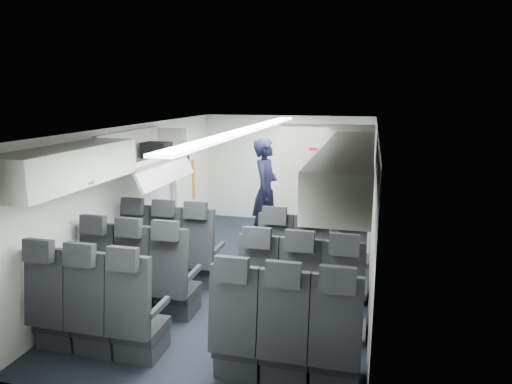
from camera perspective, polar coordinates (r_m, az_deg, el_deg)
The scene contains 14 objects.
cabin_shell at distance 6.42m, azimuth -0.87°, elevation -0.97°, with size 3.41×6.01×2.16m.
seat_row_front at distance 6.14m, azimuth -2.16°, elevation -8.65°, with size 3.33×0.56×1.24m.
seat_row_mid at distance 5.35m, azimuth -4.92°, elevation -11.99°, with size 3.33×0.56×1.24m.
seat_row_rear at distance 4.60m, azimuth -8.72°, elevation -16.40°, with size 3.33×0.56×1.24m.
overhead_bin_left_rear at distance 5.10m, azimuth -22.47°, elevation 2.99°, with size 0.53×1.80×0.40m.
overhead_bin_left_front_open at distance 6.60m, azimuth -13.69°, elevation 4.46°, with size 0.64×1.70×0.72m.
overhead_bin_right_rear at distance 4.11m, azimuth 10.81°, elevation 1.66°, with size 0.53×1.80×0.40m.
overhead_bin_right_front at distance 5.83m, azimuth 11.89°, elevation 4.76°, with size 0.53×1.70×0.40m.
bulkhead_partition at distance 7.03m, azimuth 8.57°, elevation -0.33°, with size 1.40×0.15×2.13m.
galley_unit at distance 8.93m, azimuth 9.60°, elevation 1.53°, with size 0.85×0.52×1.90m.
boarding_door at distance 8.42m, azimuth -8.93°, elevation 0.93°, with size 0.12×1.27×1.86m.
flight_attendant at distance 7.93m, azimuth 1.26°, elevation 0.12°, with size 0.67×0.44×1.84m, color black.
carry_on_bag at distance 6.74m, azimuth -12.31°, elevation 5.12°, with size 0.39×0.27×0.23m, color black.
papers at distance 7.82m, azimuth 2.54°, elevation 0.90°, with size 0.19×0.02×0.13m, color white.
Camera 1 is at (1.62, -6.03, 2.61)m, focal length 32.00 mm.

